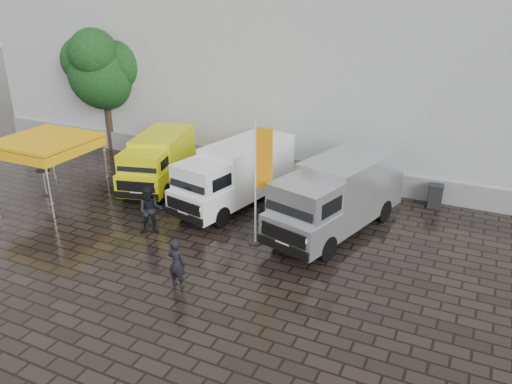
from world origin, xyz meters
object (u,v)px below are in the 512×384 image
Objects in this scene: van_silver at (337,197)px; person_front at (177,264)px; flagpole at (260,180)px; van_yellow at (158,162)px; van_white at (234,176)px; canopy_tent at (45,142)px; person_tent at (150,210)px; wheelie_bin at (435,196)px; cocktail_table at (45,182)px.

van_silver reaches higher than person_front.
flagpole reaches higher than van_silver.
van_yellow is 0.85× the size of van_white.
van_silver is (4.53, -0.51, 0.10)m from van_white.
flagpole reaches higher than person_front.
canopy_tent reaches higher than person_tent.
wheelie_bin is (11.72, 3.05, -0.68)m from van_yellow.
person_front is at bearing -73.32° from person_tent.
person_front is at bearing -107.77° from flagpole.
flagpole reaches higher than person_tent.
person_front is (9.29, -3.62, 0.23)m from cocktail_table.
person_front is 3.89m from person_tent.
canopy_tent reaches higher than van_yellow.
van_silver is 1.42× the size of flagpole.
cocktail_table is (-12.57, -2.07, -0.80)m from van_silver.
canopy_tent is 16.46m from wheelie_bin.
van_white is at bearing -19.73° from van_yellow.
cocktail_table is at bearing 171.50° from canopy_tent.
cocktail_table is at bearing -20.61° from person_front.
flagpole is 3.86× the size of cocktail_table.
person_front is at bearing -21.99° from canopy_tent.
van_yellow is at bearing -170.13° from van_silver.
van_yellow is 1.46× the size of canopy_tent.
van_yellow is 7.29m from flagpole.
cocktail_table reaches higher than wheelie_bin.
person_front is at bearing -65.27° from van_yellow.
person_front is at bearing -104.15° from van_silver.
wheelie_bin is 0.53× the size of person_tent.
van_yellow is 0.79× the size of van_silver.
person_front is 0.88× the size of person_tent.
van_white reaches higher than van_yellow.
person_front is (-1.14, -3.55, -1.66)m from flagpole.
van_silver is (8.64, -0.90, 0.22)m from van_yellow.
van_white reaches higher than cocktail_table.
van_yellow is at bearing -172.42° from wheelie_bin.
cocktail_table is at bearing 179.62° from flagpole.
van_white is 3.96m from person_tent.
van_silver is at bearing -135.02° from wheelie_bin.
person_tent is (5.91, -0.93, -1.60)m from canopy_tent.
cocktail_table is at bearing -154.84° from van_silver.
van_yellow is at bearing 154.94° from flagpole.
van_yellow is at bearing 37.02° from cocktail_table.
van_silver reaches higher than person_tent.
canopy_tent reaches higher than cocktail_table.
wheelie_bin is at bearing 0.22° from van_yellow.
person_tent is at bearing -8.95° from canopy_tent.
van_silver is 5.49× the size of cocktail_table.
cocktail_table is at bearing -157.33° from van_yellow.
flagpole is 4.09m from person_front.
canopy_tent is 1.88× the size of person_tent.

